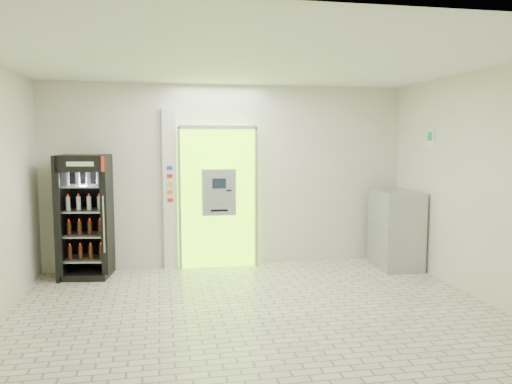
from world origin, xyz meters
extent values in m
plane|color=beige|center=(0.00, 0.00, 0.00)|extent=(6.00, 6.00, 0.00)
plane|color=silver|center=(0.00, 2.50, 1.50)|extent=(6.00, 0.00, 6.00)
plane|color=silver|center=(0.00, -2.50, 1.50)|extent=(6.00, 0.00, 6.00)
plane|color=silver|center=(3.00, 0.00, 1.50)|extent=(0.00, 5.00, 5.00)
plane|color=white|center=(0.00, 0.00, 3.00)|extent=(6.00, 6.00, 0.00)
cube|color=#87FD06|center=(-0.20, 2.43, 1.15)|extent=(1.20, 0.12, 2.30)
cube|color=gray|center=(-0.20, 2.36, 2.30)|extent=(1.28, 0.04, 0.06)
cube|color=gray|center=(-0.83, 2.36, 1.15)|extent=(0.04, 0.04, 2.30)
cube|color=gray|center=(0.43, 2.36, 1.15)|extent=(0.04, 0.04, 2.30)
cube|color=black|center=(-0.10, 2.38, 0.50)|extent=(0.62, 0.01, 0.67)
cube|color=black|center=(-0.54, 2.38, 1.98)|extent=(0.22, 0.01, 0.18)
cube|color=#9C9EA3|center=(-0.20, 2.32, 1.25)|extent=(0.55, 0.12, 0.75)
cube|color=black|center=(-0.20, 2.25, 1.40)|extent=(0.22, 0.01, 0.16)
cube|color=gray|center=(-0.20, 2.25, 1.12)|extent=(0.16, 0.01, 0.12)
cube|color=black|center=(-0.04, 2.25, 1.28)|extent=(0.09, 0.01, 0.02)
cube|color=black|center=(-0.20, 2.25, 0.96)|extent=(0.28, 0.01, 0.03)
cube|color=silver|center=(-0.98, 2.45, 1.30)|extent=(0.22, 0.10, 2.60)
cube|color=#193FB2|center=(-0.98, 2.40, 1.65)|extent=(0.09, 0.01, 0.06)
cube|color=red|center=(-0.98, 2.40, 1.52)|extent=(0.09, 0.01, 0.06)
cube|color=yellow|center=(-0.98, 2.40, 1.39)|extent=(0.09, 0.01, 0.06)
cube|color=orange|center=(-0.98, 2.40, 1.26)|extent=(0.09, 0.01, 0.06)
cube|color=red|center=(-0.98, 2.40, 1.13)|extent=(0.09, 0.01, 0.06)
cube|color=black|center=(-2.27, 2.17, 0.94)|extent=(0.79, 0.74, 1.87)
cube|color=black|center=(-2.27, 2.47, 0.94)|extent=(0.70, 0.15, 1.87)
cube|color=#AA1309|center=(-2.27, 1.86, 1.75)|extent=(0.68, 0.11, 0.22)
cube|color=white|center=(-2.27, 1.85, 1.75)|extent=(0.39, 0.06, 0.07)
cube|color=black|center=(-2.27, 2.17, 0.05)|extent=(0.79, 0.74, 0.09)
cylinder|color=gray|center=(-1.96, 1.83, 0.86)|extent=(0.03, 0.03, 0.84)
cube|color=gray|center=(-2.27, 2.17, 0.28)|extent=(0.66, 0.63, 0.02)
cube|color=gray|center=(-2.27, 2.17, 0.66)|extent=(0.66, 0.63, 0.02)
cube|color=gray|center=(-2.27, 2.17, 1.03)|extent=(0.66, 0.63, 0.02)
cube|color=gray|center=(-2.27, 2.17, 1.41)|extent=(0.66, 0.63, 0.02)
cube|color=#9C9EA3|center=(2.67, 1.83, 0.63)|extent=(0.70, 0.99, 1.26)
cube|color=gray|center=(2.36, 1.83, 0.70)|extent=(0.07, 0.93, 0.01)
cube|color=white|center=(2.99, 1.40, 2.12)|extent=(0.02, 0.22, 0.26)
cube|color=#0B7F3C|center=(2.98, 1.40, 2.15)|extent=(0.00, 0.14, 0.14)
camera|label=1|loc=(-1.12, -5.70, 2.11)|focal=35.00mm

